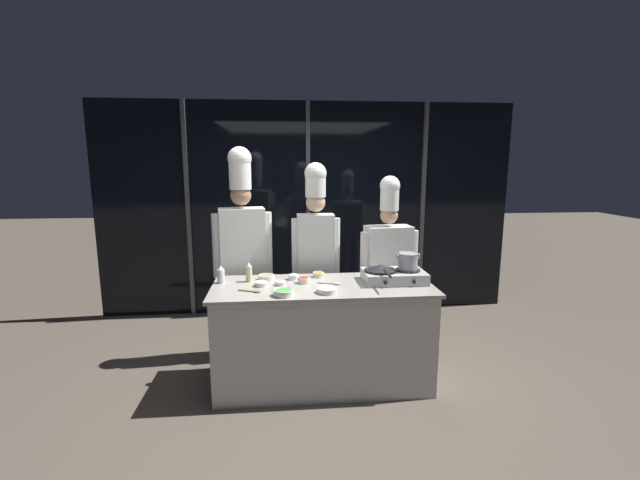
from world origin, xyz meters
The scene contains 21 objects.
ground_plane centered at (0.00, 0.00, 0.00)m, with size 24.00×24.00×0.00m, color brown.
window_wall_back centered at (0.00, 1.93, 1.35)m, with size 5.30×0.09×2.70m.
demo_counter centered at (0.00, 0.00, 0.46)m, with size 1.91×0.77×0.91m.
portable_stove centered at (0.64, 0.05, 0.96)m, with size 0.54×0.38×0.11m.
frying_pan centered at (0.52, 0.04, 1.04)m, with size 0.29×0.50×0.05m.
stock_pot centered at (0.77, 0.05, 1.10)m, with size 0.20×0.18×0.15m.
squeeze_bottle_clear centered at (-0.88, 0.14, 0.98)m, with size 0.07×0.07×0.16m.
squeeze_bottle_oil centered at (-0.64, 0.16, 0.99)m, with size 0.06×0.06×0.18m.
prep_bowl_scallions centered at (-0.34, -0.27, 0.94)m, with size 0.17×0.17×0.05m.
prep_bowl_noodles centered at (0.01, -0.22, 0.93)m, with size 0.17×0.17×0.04m.
prep_bowl_ginger centered at (-0.37, 0.03, 0.93)m, with size 0.10×0.10×0.04m.
prep_bowl_carrots centered at (-0.01, 0.27, 0.93)m, with size 0.11×0.11×0.04m.
prep_bowl_garlic centered at (-0.53, 0.02, 0.93)m, with size 0.12×0.12×0.04m.
prep_bowl_chili_flakes centered at (-0.16, 0.08, 0.94)m, with size 0.11×0.11×0.05m.
prep_bowl_onion centered at (-0.24, 0.20, 0.93)m, with size 0.10×0.10×0.05m.
prep_bowl_mushrooms centered at (-0.49, 0.22, 0.93)m, with size 0.15×0.15×0.04m.
serving_spoon_slotted centered at (0.10, 0.01, 0.92)m, with size 0.21×0.09×0.02m.
serving_spoon_solid centered at (-0.59, -0.15, 0.92)m, with size 0.20×0.10×0.02m.
chef_head centered at (-0.73, 0.63, 1.22)m, with size 0.57×0.30×2.10m.
chef_sous centered at (-0.01, 0.63, 1.18)m, with size 0.48×0.22×1.95m.
chef_line centered at (0.72, 0.58, 1.02)m, with size 0.60×0.29×1.83m.
Camera 1 is at (-0.35, -3.55, 1.96)m, focal length 24.00 mm.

